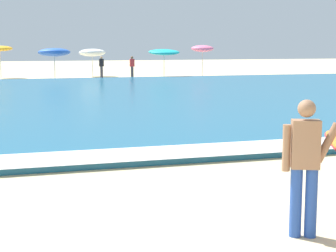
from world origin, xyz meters
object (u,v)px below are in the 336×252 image
object	(u,v)px
beach_umbrella_7	(202,49)
beachgoer_near_row_left	(101,66)
beach_umbrella_6	(164,52)
beach_umbrella_3	(0,48)
beachgoer_near_row_mid	(132,66)
beach_umbrella_4	(54,52)
beach_umbrella_5	(92,53)
surfer_with_board	(326,156)

from	to	relation	value
beach_umbrella_7	beachgoer_near_row_left	world-z (taller)	beach_umbrella_7
beach_umbrella_6	beachgoer_near_row_left	size ratio (longest dim) A/B	1.46
beach_umbrella_3	beachgoer_near_row_mid	bearing A→B (deg)	-16.69
beach_umbrella_6	beach_umbrella_7	world-z (taller)	beach_umbrella_7
beach_umbrella_4	beachgoer_near_row_left	distance (m)	3.51
beachgoer_near_row_left	beachgoer_near_row_mid	size ratio (longest dim) A/B	1.00
beach_umbrella_4	beachgoer_near_row_mid	world-z (taller)	beach_umbrella_4
beach_umbrella_4	beach_umbrella_7	size ratio (longest dim) A/B	0.96
beach_umbrella_6	beach_umbrella_5	bearing A→B (deg)	148.32
beach_umbrella_4	beach_umbrella_6	bearing A→B (deg)	-5.67
beach_umbrella_5	beach_umbrella_6	distance (m)	5.63
beach_umbrella_6	beach_umbrella_4	bearing A→B (deg)	174.33
surfer_with_board	beach_umbrella_7	world-z (taller)	beach_umbrella_7
beachgoer_near_row_mid	beach_umbrella_5	bearing A→B (deg)	128.56
beach_umbrella_4	surfer_with_board	bearing A→B (deg)	-90.20
surfer_with_board	beachgoer_near_row_mid	size ratio (longest dim) A/B	1.53
beach_umbrella_3	beach_umbrella_7	size ratio (longest dim) A/B	0.99
surfer_with_board	beach_umbrella_4	world-z (taller)	beach_umbrella_4
beach_umbrella_5	beachgoer_near_row_left	size ratio (longest dim) A/B	1.35
beach_umbrella_5	beach_umbrella_7	distance (m)	8.46
beachgoer_near_row_left	beach_umbrella_3	bearing A→B (deg)	165.25
beach_umbrella_3	beachgoer_near_row_mid	world-z (taller)	beach_umbrella_3
beach_umbrella_7	beach_umbrella_5	bearing A→B (deg)	168.97
beach_umbrella_4	beach_umbrella_7	bearing A→B (deg)	2.85
beach_umbrella_3	beach_umbrella_7	bearing A→B (deg)	-5.16
beach_umbrella_6	beachgoer_near_row_mid	bearing A→B (deg)	-179.41
beach_umbrella_3	beachgoer_near_row_mid	distance (m)	9.56
beach_umbrella_4	beach_umbrella_7	world-z (taller)	beach_umbrella_7
beach_umbrella_3	beachgoer_near_row_mid	xyz separation A→B (m)	(9.08, -2.72, -1.29)
surfer_with_board	beachgoer_near_row_mid	distance (m)	34.03
beach_umbrella_3	beach_umbrella_4	world-z (taller)	beach_umbrella_3
beach_umbrella_5	beach_umbrella_6	bearing A→B (deg)	-31.68
beach_umbrella_3	beachgoer_near_row_left	world-z (taller)	beach_umbrella_3
beach_umbrella_5	beach_umbrella_6	world-z (taller)	beach_umbrella_6
beach_umbrella_4	beach_umbrella_6	distance (m)	7.88
beach_umbrella_6	beach_umbrella_7	bearing A→B (deg)	20.97
beach_umbrella_6	beachgoer_near_row_mid	world-z (taller)	beach_umbrella_6
surfer_with_board	beach_umbrella_6	bearing A→B (deg)	76.67
beach_umbrella_5	beachgoer_near_row_left	xyz separation A→B (m)	(0.31, -2.11, -0.96)
beachgoer_near_row_left	beach_umbrella_4	bearing A→B (deg)	-178.73
beach_umbrella_3	beach_umbrella_6	bearing A→B (deg)	-13.21
beachgoer_near_row_mid	beach_umbrella_4	bearing A→B (deg)	171.59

